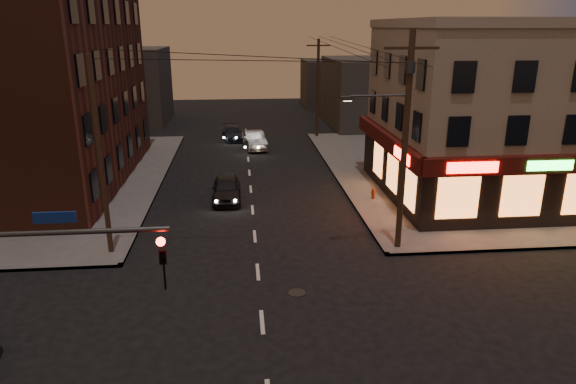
{
  "coord_description": "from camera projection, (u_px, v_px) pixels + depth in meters",
  "views": [
    {
      "loc": [
        -0.6,
        -16.28,
        10.25
      ],
      "look_at": [
        1.46,
        5.35,
        3.2
      ],
      "focal_mm": 32.0,
      "sensor_mm": 36.0,
      "label": 1
    }
  ],
  "objects": [
    {
      "name": "ground",
      "position": [
        262.0,
        322.0,
        18.63
      ],
      "size": [
        120.0,
        120.0,
        0.0
      ],
      "primitive_type": "plane",
      "color": "black",
      "rests_on": "ground"
    },
    {
      "name": "sidewalk_ne",
      "position": [
        491.0,
        169.0,
        38.22
      ],
      "size": [
        24.0,
        28.0,
        0.15
      ],
      "primitive_type": "cube",
      "color": "#514F4C",
      "rests_on": "ground"
    },
    {
      "name": "pizza_building",
      "position": [
        512.0,
        111.0,
        31.13
      ],
      "size": [
        15.85,
        12.85,
        10.5
      ],
      "color": "tan",
      "rests_on": "sidewalk_ne"
    },
    {
      "name": "brick_apartment",
      "position": [
        24.0,
        84.0,
        33.26
      ],
      "size": [
        12.0,
        20.0,
        13.0
      ],
      "primitive_type": "cube",
      "color": "#472117",
      "rests_on": "sidewalk_nw"
    },
    {
      "name": "bg_building_ne_a",
      "position": [
        376.0,
        92.0,
        54.79
      ],
      "size": [
        10.0,
        12.0,
        7.0
      ],
      "primitive_type": "cube",
      "color": "#3F3D3A",
      "rests_on": "ground"
    },
    {
      "name": "bg_building_nw",
      "position": [
        125.0,
        86.0,
        56.0
      ],
      "size": [
        9.0,
        10.0,
        8.0
      ],
      "primitive_type": "cube",
      "color": "#3F3D3A",
      "rests_on": "ground"
    },
    {
      "name": "bg_building_ne_b",
      "position": [
        334.0,
        83.0,
        68.02
      ],
      "size": [
        8.0,
        8.0,
        6.0
      ],
      "primitive_type": "cube",
      "color": "#3F3D3A",
      "rests_on": "ground"
    },
    {
      "name": "utility_pole_main",
      "position": [
        403.0,
        131.0,
        22.95
      ],
      "size": [
        4.2,
        0.44,
        10.0
      ],
      "color": "#382619",
      "rests_on": "sidewalk_ne"
    },
    {
      "name": "utility_pole_far",
      "position": [
        318.0,
        89.0,
        48.11
      ],
      "size": [
        0.26,
        0.26,
        9.0
      ],
      "primitive_type": "cylinder",
      "color": "#382619",
      "rests_on": "sidewalk_ne"
    },
    {
      "name": "utility_pole_west",
      "position": [
        100.0,
        158.0,
        22.74
      ],
      "size": [
        0.24,
        0.24,
        9.0
      ],
      "primitive_type": "cylinder",
      "color": "#382619",
      "rests_on": "sidewalk_nw"
    },
    {
      "name": "traffic_signal",
      "position": [
        24.0,
        310.0,
        11.54
      ],
      "size": [
        4.49,
        0.32,
        6.47
      ],
      "color": "#333538",
      "rests_on": "ground"
    },
    {
      "name": "sedan_near",
      "position": [
        226.0,
        189.0,
        31.48
      ],
      "size": [
        1.76,
        4.31,
        1.46
      ],
      "primitive_type": "imported",
      "rotation": [
        0.0,
        0.0,
        0.01
      ],
      "color": "black",
      "rests_on": "ground"
    },
    {
      "name": "sedan_mid",
      "position": [
        254.0,
        140.0,
        44.78
      ],
      "size": [
        2.19,
        4.76,
        1.51
      ],
      "primitive_type": "imported",
      "rotation": [
        0.0,
        0.0,
        0.13
      ],
      "color": "#615F5B",
      "rests_on": "ground"
    },
    {
      "name": "sedan_far",
      "position": [
        233.0,
        133.0,
        48.28
      ],
      "size": [
        2.21,
        4.49,
        1.26
      ],
      "primitive_type": "imported",
      "rotation": [
        0.0,
        0.0,
        0.11
      ],
      "color": "black",
      "rests_on": "ground"
    },
    {
      "name": "fire_hydrant",
      "position": [
        373.0,
        193.0,
        31.35
      ],
      "size": [
        0.31,
        0.31,
        0.69
      ],
      "rotation": [
        0.0,
        0.0,
        -0.14
      ],
      "color": "maroon",
      "rests_on": "sidewalk_ne"
    }
  ]
}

